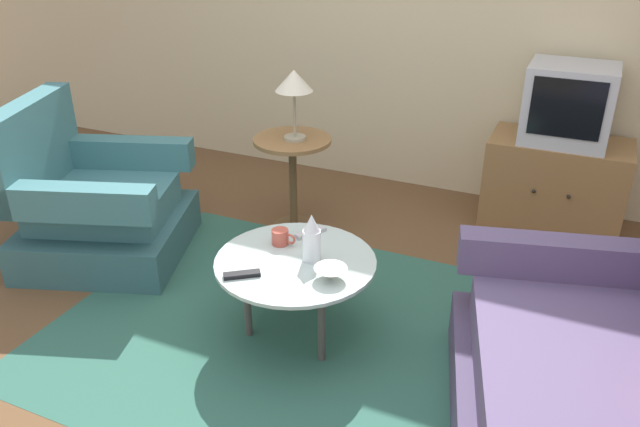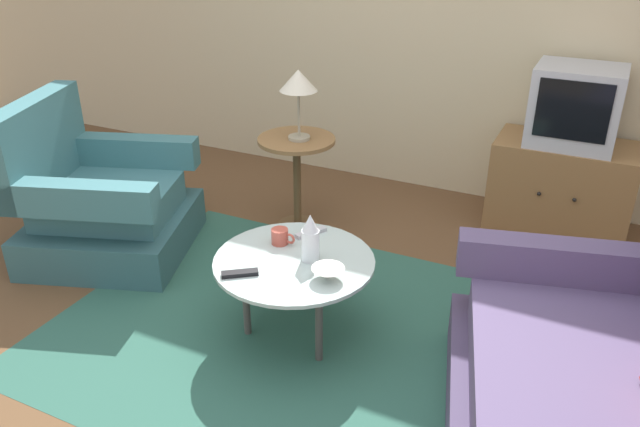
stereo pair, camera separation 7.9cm
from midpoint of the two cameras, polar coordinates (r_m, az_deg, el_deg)
ground_plane at (r=3.10m, az=-3.24°, el=-11.89°), size 16.00×16.00×0.00m
area_rug at (r=3.18m, az=-1.50°, el=-10.66°), size 2.36×1.90×0.00m
armchair at (r=3.95m, az=-18.85°, el=0.81°), size 1.12×1.11×0.93m
coffee_table at (r=2.97m, az=-1.62°, el=-4.80°), size 0.76×0.76×0.42m
side_table at (r=3.95m, az=-1.54°, el=4.47°), size 0.48×0.48×0.62m
tv_stand at (r=4.31m, az=21.52°, el=2.31°), size 0.85×0.49×0.58m
television at (r=4.13m, az=22.73°, el=8.99°), size 0.51×0.43×0.48m
table_lamp at (r=3.77m, az=-1.36°, el=11.71°), size 0.23×0.23×0.43m
vase at (r=2.89m, az=-0.10°, el=-2.30°), size 0.09×0.09×0.24m
mug at (r=3.07m, az=-2.88°, el=-2.11°), size 0.12×0.08×0.08m
bowl at (r=2.79m, az=1.55°, el=-5.47°), size 0.15×0.15×0.06m
tv_remote_dark at (r=2.85m, az=-6.50°, el=-5.43°), size 0.16×0.13×0.02m
tv_remote_silver at (r=3.16m, az=-0.12°, el=-1.75°), size 0.12×0.17×0.02m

